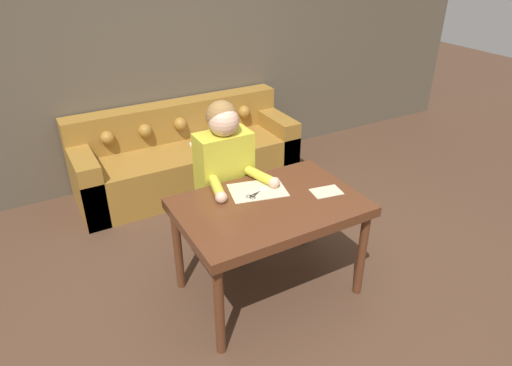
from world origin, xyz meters
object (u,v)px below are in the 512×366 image
object	(u,v)px
person	(225,182)
couch	(187,157)
scissors	(255,194)
dining_table	(270,213)

from	to	relation	value
person	couch	bearing A→B (deg)	82.65
scissors	person	bearing A→B (deg)	95.68
couch	scissors	size ratio (longest dim) A/B	10.19
person	scissors	bearing A→B (deg)	-84.32
couch	scissors	world-z (taller)	couch
couch	scissors	xyz separation A→B (m)	(-0.12, -1.64, 0.44)
dining_table	scissors	bearing A→B (deg)	103.33
couch	person	bearing A→B (deg)	-97.35
couch	person	distance (m)	1.31
dining_table	couch	bearing A→B (deg)	87.11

